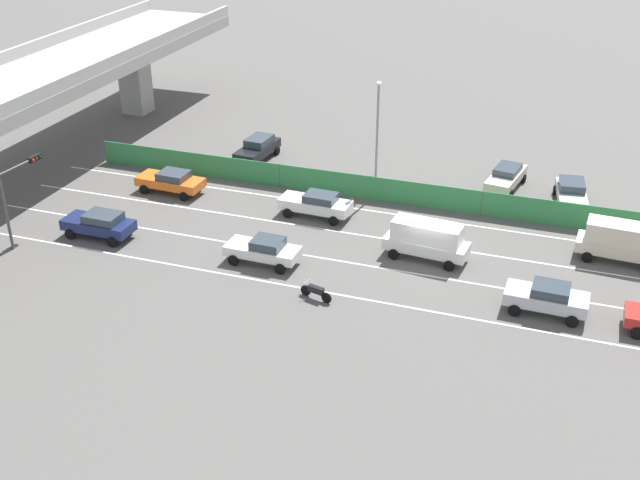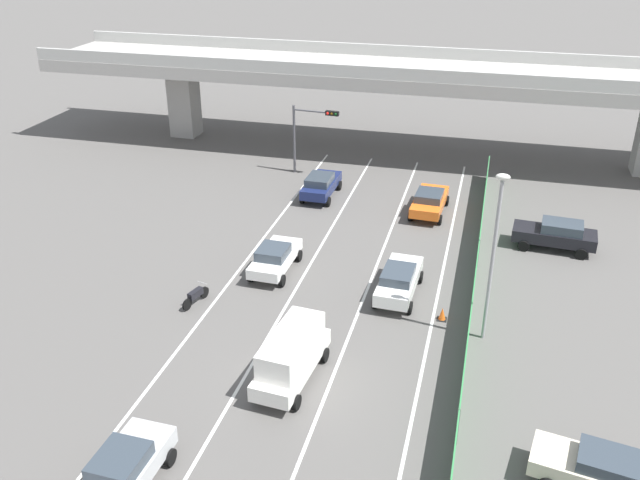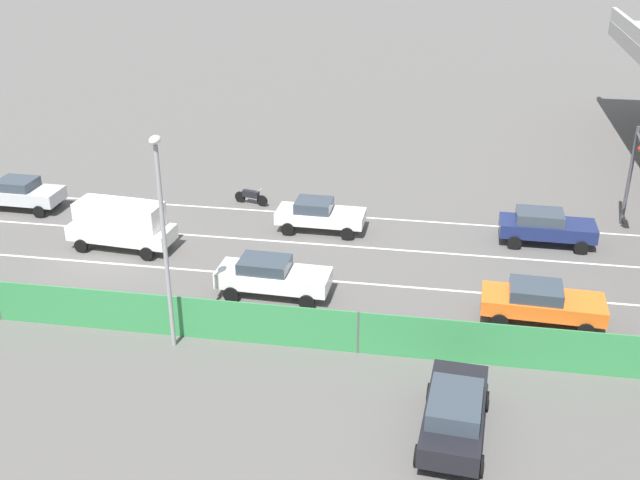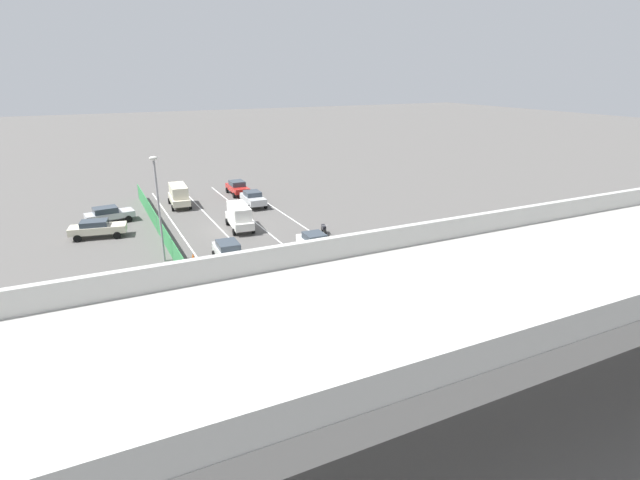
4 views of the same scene
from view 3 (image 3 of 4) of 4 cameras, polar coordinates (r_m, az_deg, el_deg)
name	(u,v)px [view 3 (image 3 of 4)]	position (r m, az deg, el deg)	size (l,w,h in m)	color
ground_plane	(120,246)	(37.20, -14.71, -0.46)	(300.00, 300.00, 0.00)	#565451
lane_line_left_edge	(254,210)	(40.19, -4.96, 2.24)	(0.14, 46.28, 0.01)	silver
lane_line_mid_left	(236,238)	(37.02, -6.32, 0.14)	(0.14, 46.28, 0.01)	silver
lane_line_mid_right	(214,272)	(33.94, -7.93, -2.36)	(0.14, 46.28, 0.01)	silver
lane_line_right_edge	(188,312)	(30.96, -9.87, -5.34)	(0.14, 46.28, 0.01)	silver
green_fence	(171,316)	(29.13, -11.09, -5.59)	(0.10, 42.38, 1.69)	#338447
car_sedan_white	(272,276)	(31.39, -3.62, -2.67)	(2.07, 4.72, 1.62)	white
car_van_white	(121,223)	(36.44, -14.69, 1.23)	(2.29, 5.03, 2.30)	silver
car_taxi_orange	(541,302)	(30.69, 16.21, -4.44)	(2.24, 4.74, 1.55)	orange
car_hatchback_white	(319,214)	(37.33, -0.07, 1.95)	(2.03, 4.34, 1.57)	silver
car_sedan_silver	(21,193)	(42.85, -21.48, 3.32)	(2.10, 4.25, 1.64)	#B7BABC
car_sedan_navy	(545,226)	(37.44, 16.51, 1.02)	(2.06, 4.44, 1.62)	navy
motorcycle	(251,196)	(40.84, -5.18, 3.29)	(0.74, 1.91, 0.93)	black
parked_sedan_dark	(455,412)	(23.98, 10.04, -12.55)	(4.74, 2.26, 1.72)	black
traffic_light	(636,163)	(38.95, 22.56, 5.33)	(3.49, 0.66, 5.07)	#47474C
street_lamp	(163,226)	(26.73, -11.67, 1.01)	(0.60, 0.36, 8.03)	gray
traffic_cone	(216,314)	(30.08, -7.76, -5.49)	(0.47, 0.47, 0.64)	orange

